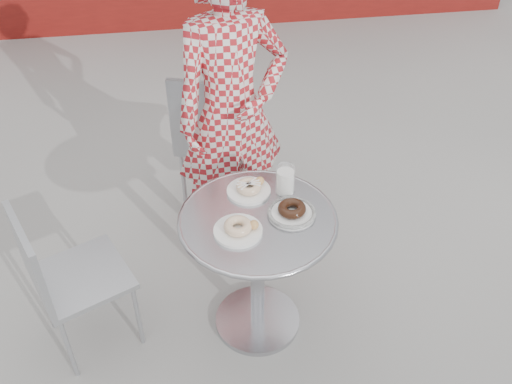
{
  "coord_description": "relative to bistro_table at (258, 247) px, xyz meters",
  "views": [
    {
      "loc": [
        -0.32,
        -1.71,
        2.25
      ],
      "look_at": [
        -0.04,
        0.11,
        0.75
      ],
      "focal_mm": 40.0,
      "sensor_mm": 36.0,
      "label": 1
    }
  ],
  "objects": [
    {
      "name": "milk_cup",
      "position": [
        0.14,
        0.15,
        0.23
      ],
      "size": [
        0.08,
        0.08,
        0.13
      ],
      "rotation": [
        0.0,
        0.0,
        -0.16
      ],
      "color": "white",
      "rests_on": "bistro_table"
    },
    {
      "name": "seated_person",
      "position": [
        -0.03,
        0.64,
        0.29
      ],
      "size": [
        0.67,
        0.53,
        1.6
      ],
      "primitive_type": "imported",
      "rotation": [
        0.0,
        0.0,
        0.28
      ],
      "color": "#A51920",
      "rests_on": "ground"
    },
    {
      "name": "plate_far",
      "position": [
        -0.01,
        0.18,
        0.19
      ],
      "size": [
        0.19,
        0.19,
        0.05
      ],
      "rotation": [
        0.0,
        0.0,
        0.17
      ],
      "color": "white",
      "rests_on": "bistro_table"
    },
    {
      "name": "chair_far",
      "position": [
        -0.07,
        0.94,
        -0.23
      ],
      "size": [
        0.55,
        0.55,
        0.91
      ],
      "rotation": [
        0.0,
        0.0,
        2.81
      ],
      "color": "#ADAFB5",
      "rests_on": "ground"
    },
    {
      "name": "plate_checker",
      "position": [
        0.14,
        0.0,
        0.18
      ],
      "size": [
        0.2,
        0.2,
        0.05
      ],
      "rotation": [
        0.0,
        0.0,
        -0.34
      ],
      "color": "white",
      "rests_on": "bistro_table"
    },
    {
      "name": "bistro_table",
      "position": [
        0.0,
        0.0,
        0.0
      ],
      "size": [
        0.67,
        0.67,
        0.68
      ],
      "rotation": [
        0.0,
        0.0,
        0.19
      ],
      "color": "silver",
      "rests_on": "ground"
    },
    {
      "name": "plate_near",
      "position": [
        -0.09,
        -0.07,
        0.18
      ],
      "size": [
        0.2,
        0.2,
        0.05
      ],
      "rotation": [
        0.0,
        0.0,
        -0.39
      ],
      "color": "white",
      "rests_on": "bistro_table"
    },
    {
      "name": "chair_left",
      "position": [
        -0.78,
        0.04,
        -0.27
      ],
      "size": [
        0.5,
        0.5,
        0.79
      ],
      "rotation": [
        0.0,
        0.0,
        2.0
      ],
      "color": "#ADAFB5",
      "rests_on": "ground"
    },
    {
      "name": "ground",
      "position": [
        0.05,
        -0.03,
        -0.51
      ],
      "size": [
        60.0,
        60.0,
        0.0
      ],
      "primitive_type": "plane",
      "color": "#A5A29D",
      "rests_on": "ground"
    }
  ]
}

